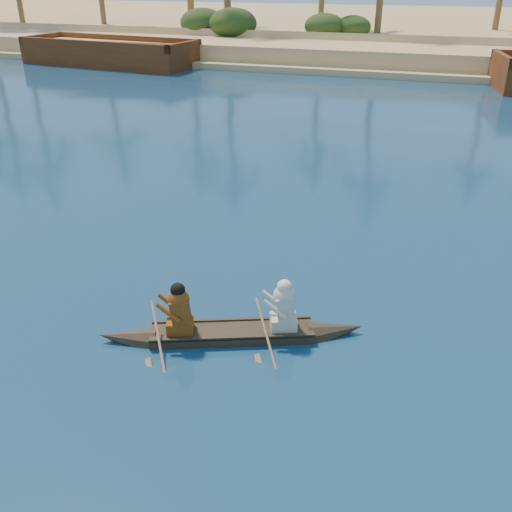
% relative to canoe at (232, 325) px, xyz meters
% --- Properties ---
extents(ground, '(160.00, 160.00, 0.00)m').
position_rel_canoe_xyz_m(ground, '(-8.00, 4.00, -0.23)').
color(ground, navy).
rests_on(ground, ground).
extents(sandy_embankment, '(150.00, 51.00, 1.50)m').
position_rel_canoe_xyz_m(sandy_embankment, '(-8.00, 50.89, 0.30)').
color(sandy_embankment, '#E4B380').
rests_on(sandy_embankment, ground).
extents(shrub_cluster, '(100.00, 6.00, 2.40)m').
position_rel_canoe_xyz_m(shrub_cluster, '(-8.00, 35.50, 0.97)').
color(shrub_cluster, '#233B15').
rests_on(shrub_cluster, ground).
extents(canoe, '(4.23, 2.17, 1.19)m').
position_rel_canoe_xyz_m(canoe, '(0.00, 0.00, 0.00)').
color(canoe, '#37291E').
rests_on(canoe, ground).
extents(barge_mid, '(11.73, 5.06, 1.90)m').
position_rel_canoe_xyz_m(barge_mid, '(-18.26, 26.00, 0.43)').
color(barge_mid, brown).
rests_on(barge_mid, ground).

